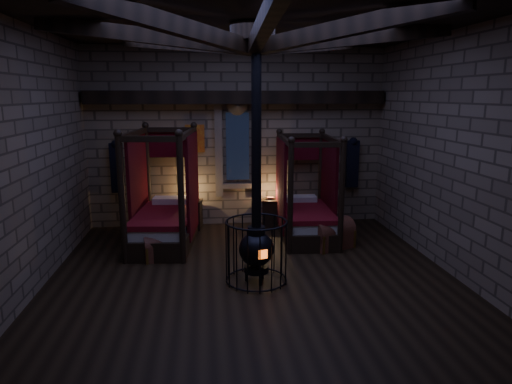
{
  "coord_description": "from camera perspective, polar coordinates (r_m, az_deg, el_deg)",
  "views": [
    {
      "loc": [
        -0.77,
        -7.35,
        3.11
      ],
      "look_at": [
        0.12,
        0.6,
        1.4
      ],
      "focal_mm": 32.0,
      "sensor_mm": 36.0,
      "label": 1
    }
  ],
  "objects": [
    {
      "name": "room",
      "position": [
        7.51,
        -0.51,
        16.91
      ],
      "size": [
        7.02,
        7.02,
        4.29
      ],
      "color": "black",
      "rests_on": "ground"
    },
    {
      "name": "bed_left",
      "position": [
        9.84,
        -11.33,
        -3.0
      ],
      "size": [
        1.43,
        2.4,
        2.39
      ],
      "rotation": [
        0.0,
        0.0,
        -0.1
      ],
      "color": "black",
      "rests_on": "ground"
    },
    {
      "name": "bed_right",
      "position": [
        10.16,
        6.25,
        -2.58
      ],
      "size": [
        1.23,
        2.18,
        2.23
      ],
      "rotation": [
        0.0,
        0.0,
        -0.05
      ],
      "color": "black",
      "rests_on": "ground"
    },
    {
      "name": "trunk_left",
      "position": [
        9.03,
        -11.61,
        -6.77
      ],
      "size": [
        0.8,
        0.62,
        0.52
      ],
      "rotation": [
        0.0,
        0.0,
        0.27
      ],
      "color": "brown",
      "rests_on": "ground"
    },
    {
      "name": "trunk_right",
      "position": [
        9.59,
        9.41,
        -5.25
      ],
      "size": [
        1.01,
        0.85,
        0.64
      ],
      "rotation": [
        0.0,
        0.0,
        0.41
      ],
      "color": "brown",
      "rests_on": "ground"
    },
    {
      "name": "nightstand_left",
      "position": [
        10.82,
        -7.88,
        -2.79
      ],
      "size": [
        0.49,
        0.48,
        0.84
      ],
      "rotation": [
        0.0,
        0.0,
        -0.17
      ],
      "color": "black",
      "rests_on": "ground"
    },
    {
      "name": "nightstand_right",
      "position": [
        10.97,
        1.81,
        -2.58
      ],
      "size": [
        0.47,
        0.45,
        0.72
      ],
      "rotation": [
        0.0,
        0.0,
        -0.16
      ],
      "color": "black",
      "rests_on": "ground"
    },
    {
      "name": "stove",
      "position": [
        7.67,
        0.05,
        -6.73
      ],
      "size": [
        1.04,
        1.04,
        4.05
      ],
      "rotation": [
        0.0,
        0.0,
        0.28
      ],
      "color": "black",
      "rests_on": "ground"
    }
  ]
}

